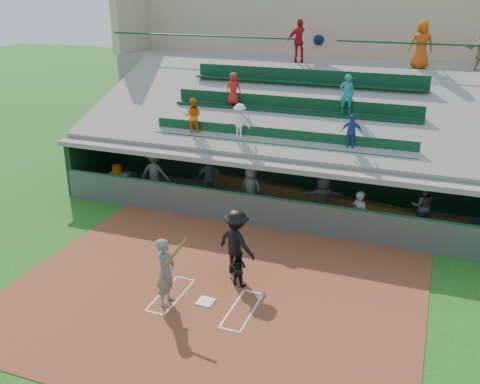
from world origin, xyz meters
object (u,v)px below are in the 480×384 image
at_px(catcher, 238,268).
at_px(batter_at_plate, 166,272).
at_px(water_cooler, 117,170).
at_px(white_table, 119,183).
at_px(home_plate, 206,302).

bearing_deg(catcher, batter_at_plate, 59.14).
bearing_deg(batter_at_plate, water_cooler, 131.01).
bearing_deg(batter_at_plate, catcher, 47.33).
bearing_deg(white_table, water_cooler, -178.43).
distance_m(home_plate, batter_at_plate, 1.36).
xyz_separation_m(home_plate, white_table, (-6.49, 6.07, 0.37)).
relative_size(home_plate, water_cooler, 1.16).
height_order(catcher, water_cooler, water_cooler).
bearing_deg(home_plate, batter_at_plate, -157.87).
height_order(home_plate, catcher, catcher).
distance_m(home_plate, white_table, 8.89).
relative_size(catcher, water_cooler, 2.79).
height_order(batter_at_plate, water_cooler, batter_at_plate).
relative_size(home_plate, catcher, 0.42).
xyz_separation_m(catcher, white_table, (-6.97, 4.92, -0.14)).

